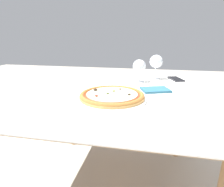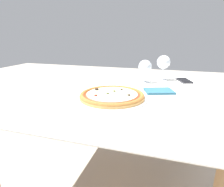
% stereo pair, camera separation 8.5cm
% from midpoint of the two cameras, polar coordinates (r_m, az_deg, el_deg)
% --- Properties ---
extents(ground_plane, '(10.00, 10.00, 0.00)m').
position_cam_midpoint_polar(ground_plane, '(1.47, -1.81, -26.76)').
color(ground_plane, '#B2A899').
extents(dining_table, '(1.18, 1.19, 0.73)m').
position_cam_midpoint_polar(dining_table, '(1.12, -2.12, -2.25)').
color(dining_table, '#997047').
rests_on(dining_table, ground_plane).
extents(pizza_plate, '(0.33, 0.33, 0.04)m').
position_cam_midpoint_polar(pizza_plate, '(0.89, -2.73, -0.82)').
color(pizza_plate, white).
rests_on(pizza_plate, dining_table).
extents(fork, '(0.03, 0.17, 0.00)m').
position_cam_midpoint_polar(fork, '(1.17, -12.79, 2.32)').
color(fork, silver).
rests_on(fork, dining_table).
extents(wine_glass_far_left, '(0.09, 0.09, 0.17)m').
position_cam_midpoint_polar(wine_glass_far_left, '(1.33, 11.52, 9.41)').
color(wine_glass_far_left, silver).
rests_on(wine_glass_far_left, dining_table).
extents(wine_glass_far_right, '(0.08, 0.08, 0.15)m').
position_cam_midpoint_polar(wine_glass_far_right, '(1.23, 6.32, 8.11)').
color(wine_glass_far_right, silver).
rests_on(wine_glass_far_right, dining_table).
extents(cell_phone, '(0.11, 0.16, 0.01)m').
position_cam_midpoint_polar(cell_phone, '(1.37, 17.20, 4.26)').
color(cell_phone, '#232328').
rests_on(cell_phone, dining_table).
extents(napkin_folded, '(0.18, 0.15, 0.01)m').
position_cam_midpoint_polar(napkin_folded, '(1.06, 10.86, 1.10)').
color(napkin_folded, '#2D607A').
rests_on(napkin_folded, dining_table).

